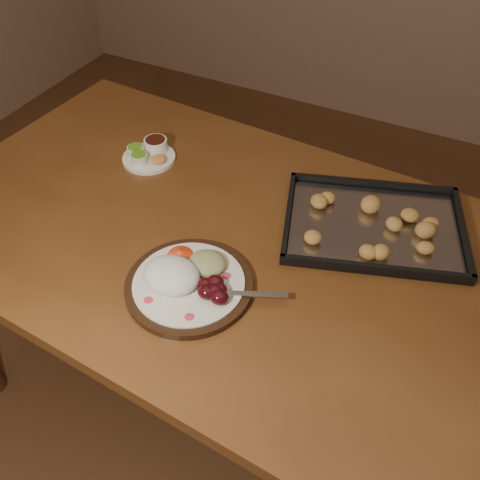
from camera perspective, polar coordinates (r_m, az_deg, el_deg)
The scene contains 5 objects.
ground at distance 1.85m, azimuth -1.59°, elevation -18.14°, with size 4.00×4.00×0.00m, color #522F1C.
dining_table at distance 1.37m, azimuth -2.51°, elevation -1.89°, with size 1.56×1.00×0.75m.
dinner_plate at distance 1.17m, azimuth -5.66°, elevation -4.27°, with size 0.35×0.28×0.06m.
condiment_saucer at distance 1.54m, azimuth -9.70°, elevation 9.08°, with size 0.15×0.15×0.05m.
baking_tray at distance 1.34m, azimuth 14.04°, elevation 1.67°, with size 0.51×0.43×0.04m.
Camera 1 is at (0.43, -0.75, 1.64)m, focal length 40.00 mm.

